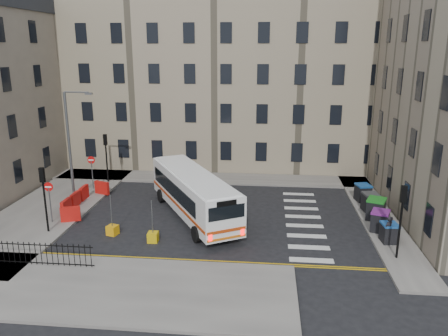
% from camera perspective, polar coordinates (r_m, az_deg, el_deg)
% --- Properties ---
extents(ground, '(120.00, 120.00, 0.00)m').
position_cam_1_polar(ground, '(30.12, 2.66, -6.37)').
color(ground, black).
rests_on(ground, ground).
extents(pavement_north, '(36.00, 3.20, 0.15)m').
position_cam_1_polar(pavement_north, '(38.89, -5.49, -1.23)').
color(pavement_north, slate).
rests_on(pavement_north, ground).
extents(pavement_east, '(2.40, 26.00, 0.15)m').
position_cam_1_polar(pavement_east, '(34.65, 18.12, -4.06)').
color(pavement_east, slate).
rests_on(pavement_east, ground).
extents(pavement_west, '(6.00, 22.00, 0.15)m').
position_cam_1_polar(pavement_west, '(34.61, -21.13, -4.36)').
color(pavement_west, slate).
rests_on(pavement_west, ground).
extents(pavement_sw, '(20.00, 6.00, 0.15)m').
position_cam_1_polar(pavement_sw, '(22.70, -17.42, -14.61)').
color(pavement_sw, slate).
rests_on(pavement_sw, ground).
extents(terrace_north, '(38.30, 10.80, 17.20)m').
position_cam_1_polar(terrace_north, '(44.31, -5.33, 12.05)').
color(terrace_north, gray).
rests_on(terrace_north, ground).
extents(traffic_light_east, '(0.28, 0.22, 4.10)m').
position_cam_1_polar(traffic_light_east, '(24.97, 22.20, -5.19)').
color(traffic_light_east, black).
rests_on(traffic_light_east, pavement_east).
extents(traffic_light_nw, '(0.28, 0.22, 4.10)m').
position_cam_1_polar(traffic_light_nw, '(37.87, -15.16, 2.21)').
color(traffic_light_nw, black).
rests_on(traffic_light_nw, pavement_west).
extents(traffic_light_sw, '(0.28, 0.22, 4.10)m').
position_cam_1_polar(traffic_light_sw, '(28.66, -22.48, -2.63)').
color(traffic_light_sw, black).
rests_on(traffic_light_sw, pavement_west).
extents(streetlamp, '(0.50, 0.22, 8.14)m').
position_cam_1_polar(streetlamp, '(33.92, -19.57, 2.90)').
color(streetlamp, '#595B5E').
rests_on(streetlamp, pavement_west).
extents(no_entry_north, '(0.60, 0.08, 3.00)m').
position_cam_1_polar(no_entry_north, '(36.44, -16.90, 0.29)').
color(no_entry_north, '#595B5E').
rests_on(no_entry_north, pavement_west).
extents(no_entry_south, '(0.60, 0.08, 3.00)m').
position_cam_1_polar(no_entry_south, '(30.38, -21.86, -3.15)').
color(no_entry_south, '#595B5E').
rests_on(no_entry_south, pavement_west).
extents(roadworks_barriers, '(1.66, 6.26, 1.00)m').
position_cam_1_polar(roadworks_barriers, '(33.09, -18.26, -3.93)').
color(roadworks_barriers, red).
rests_on(roadworks_barriers, pavement_west).
extents(iron_railings, '(7.80, 0.04, 1.20)m').
position_cam_1_polar(iron_railings, '(25.66, -24.87, -10.07)').
color(iron_railings, black).
rests_on(iron_railings, pavement_sw).
extents(bus, '(7.63, 10.86, 3.02)m').
position_cam_1_polar(bus, '(29.59, -4.05, -3.20)').
color(bus, white).
rests_on(bus, ground).
extents(wheelie_bin_a, '(0.99, 1.12, 1.15)m').
position_cam_1_polar(wheelie_bin_a, '(27.57, 20.77, -7.89)').
color(wheelie_bin_a, black).
rests_on(wheelie_bin_a, pavement_east).
extents(wheelie_bin_b, '(1.39, 1.47, 1.30)m').
position_cam_1_polar(wheelie_bin_b, '(28.94, 19.68, -6.51)').
color(wheelie_bin_b, black).
rests_on(wheelie_bin_b, pavement_east).
extents(wheelie_bin_c, '(1.53, 1.62, 1.42)m').
position_cam_1_polar(wheelie_bin_c, '(30.74, 19.23, -5.06)').
color(wheelie_bin_c, black).
rests_on(wheelie_bin_c, pavement_east).
extents(wheelie_bin_d, '(1.20, 1.32, 1.29)m').
position_cam_1_polar(wheelie_bin_d, '(32.13, 18.58, -4.25)').
color(wheelie_bin_d, black).
rests_on(wheelie_bin_d, pavement_east).
extents(wheelie_bin_e, '(1.21, 1.32, 1.26)m').
position_cam_1_polar(wheelie_bin_e, '(34.09, 17.68, -3.08)').
color(wheelie_bin_e, black).
rests_on(wheelie_bin_e, pavement_east).
extents(pedestrian, '(0.74, 0.70, 1.70)m').
position_cam_1_polar(pedestrian, '(27.16, 20.66, -7.62)').
color(pedestrian, black).
rests_on(pedestrian, pavement_east).
extents(bollard_yellow, '(0.75, 0.75, 0.60)m').
position_cam_1_polar(bollard_yellow, '(28.08, -14.35, -7.86)').
color(bollard_yellow, '#EFA10D').
rests_on(bollard_yellow, ground).
extents(bollard_chevron, '(0.61, 0.61, 0.60)m').
position_cam_1_polar(bollard_chevron, '(26.62, -9.26, -8.89)').
color(bollard_chevron, gold).
rests_on(bollard_chevron, ground).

